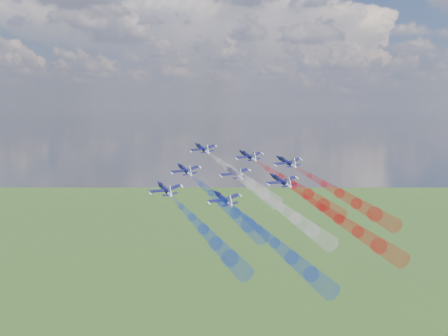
% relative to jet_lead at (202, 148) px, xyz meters
% --- Properties ---
extents(jet_lead, '(13.38, 13.82, 6.38)m').
position_rel_jet_lead_xyz_m(jet_lead, '(0.00, 0.00, 0.00)').
color(jet_lead, black).
extents(trail_lead, '(26.99, 30.61, 12.37)m').
position_rel_jet_lead_xyz_m(trail_lead, '(15.10, -17.15, -5.27)').
color(trail_lead, white).
extents(jet_inner_left, '(13.38, 13.82, 6.38)m').
position_rel_jet_lead_xyz_m(jet_inner_left, '(-0.45, -14.24, -4.68)').
color(jet_inner_left, black).
extents(trail_inner_left, '(26.99, 30.61, 12.37)m').
position_rel_jet_lead_xyz_m(trail_inner_left, '(14.65, -31.39, -9.95)').
color(trail_inner_left, '#1739C4').
extents(jet_inner_right, '(13.38, 13.82, 6.38)m').
position_rel_jet_lead_xyz_m(jet_inner_right, '(14.24, -2.77, -1.60)').
color(jet_inner_right, black).
extents(trail_inner_right, '(26.99, 30.61, 12.37)m').
position_rel_jet_lead_xyz_m(trail_inner_right, '(29.35, -19.92, -6.87)').
color(trail_inner_right, red).
extents(jet_outer_left, '(13.38, 13.82, 6.38)m').
position_rel_jet_lead_xyz_m(jet_outer_left, '(-0.77, -28.00, -7.91)').
color(jet_outer_left, black).
extents(trail_outer_left, '(26.99, 30.61, 12.37)m').
position_rel_jet_lead_xyz_m(trail_outer_left, '(14.34, -45.15, -13.18)').
color(trail_outer_left, '#1739C4').
extents(jet_center_third, '(13.38, 13.82, 6.38)m').
position_rel_jet_lead_xyz_m(jet_center_third, '(13.20, -14.94, -4.95)').
color(jet_center_third, black).
extents(trail_center_third, '(26.99, 30.61, 12.37)m').
position_rel_jet_lead_xyz_m(trail_center_third, '(28.31, -32.09, -10.22)').
color(trail_center_third, white).
extents(jet_outer_right, '(13.38, 13.82, 6.38)m').
position_rel_jet_lead_xyz_m(jet_outer_right, '(25.47, -5.02, -2.81)').
color(jet_outer_right, black).
extents(trail_outer_right, '(26.99, 30.61, 12.37)m').
position_rel_jet_lead_xyz_m(trail_outer_right, '(40.57, -22.17, -8.08)').
color(trail_outer_right, red).
extents(jet_rear_left, '(13.38, 13.82, 6.38)m').
position_rel_jet_lead_xyz_m(jet_rear_left, '(14.35, -29.56, -9.30)').
color(jet_rear_left, black).
extents(trail_rear_left, '(26.99, 30.61, 12.37)m').
position_rel_jet_lead_xyz_m(trail_rear_left, '(29.45, -46.70, -14.57)').
color(trail_rear_left, '#1739C4').
extents(jet_rear_right, '(13.38, 13.82, 6.38)m').
position_rel_jet_lead_xyz_m(jet_rear_right, '(26.13, -18.75, -6.09)').
color(jet_rear_right, black).
extents(trail_rear_right, '(26.99, 30.61, 12.37)m').
position_rel_jet_lead_xyz_m(trail_rear_right, '(41.23, -35.90, -11.36)').
color(trail_rear_right, red).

